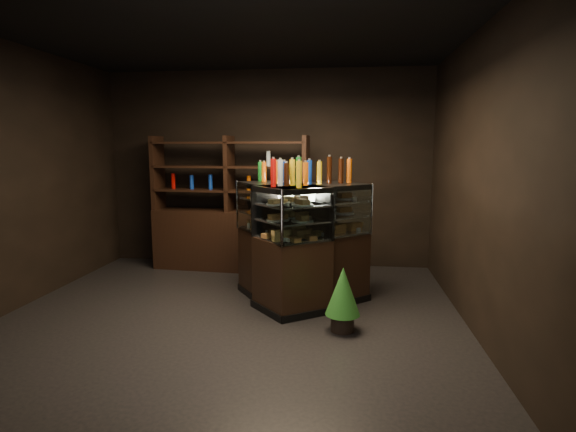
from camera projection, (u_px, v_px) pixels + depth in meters
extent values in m
plane|color=black|center=(228.00, 322.00, 4.75)|extent=(5.00, 5.00, 0.00)
cube|color=black|center=(267.00, 169.00, 6.97)|extent=(5.00, 0.02, 3.00)
cube|color=black|center=(82.00, 221.00, 2.07)|extent=(5.00, 0.02, 3.00)
cube|color=black|center=(483.00, 183.00, 4.22)|extent=(0.02, 5.00, 3.00)
cube|color=black|center=(221.00, 24.00, 4.29)|extent=(5.00, 5.00, 0.02)
cube|color=black|center=(312.00, 270.00, 5.27)|extent=(1.37, 1.31, 0.83)
cube|color=black|center=(312.00, 300.00, 5.33)|extent=(1.41, 1.35, 0.08)
cube|color=black|center=(313.00, 187.00, 5.12)|extent=(1.37, 1.31, 0.06)
cube|color=silver|center=(312.00, 234.00, 5.20)|extent=(1.30, 1.24, 0.02)
cube|color=silver|center=(313.00, 218.00, 5.18)|extent=(1.30, 1.24, 0.02)
cube|color=silver|center=(313.00, 203.00, 5.15)|extent=(1.30, 1.24, 0.02)
cube|color=white|center=(331.00, 214.00, 4.90)|extent=(0.96, 0.84, 0.58)
cylinder|color=silver|center=(372.00, 209.00, 5.26)|extent=(0.03, 0.03, 0.60)
cylinder|color=silver|center=(282.00, 219.00, 4.55)|extent=(0.03, 0.03, 0.60)
cube|color=black|center=(282.00, 268.00, 5.36)|extent=(1.24, 1.40, 0.83)
cube|color=black|center=(282.00, 298.00, 5.42)|extent=(1.27, 1.45, 0.08)
cube|color=black|center=(282.00, 187.00, 5.21)|extent=(1.24, 1.40, 0.06)
cube|color=silver|center=(282.00, 233.00, 5.29)|extent=(1.17, 1.33, 0.02)
cube|color=silver|center=(282.00, 216.00, 5.26)|extent=(1.17, 1.33, 0.02)
cube|color=silver|center=(282.00, 202.00, 5.24)|extent=(1.17, 1.33, 0.02)
cube|color=white|center=(256.00, 211.00, 5.10)|extent=(0.72, 1.05, 0.58)
cylinder|color=silver|center=(282.00, 219.00, 4.55)|extent=(0.03, 0.03, 0.60)
cylinder|color=silver|center=(237.00, 204.00, 5.66)|extent=(0.03, 0.03, 0.60)
cube|color=#C99348|center=(275.00, 236.00, 4.88)|extent=(0.19, 0.19, 0.06)
cube|color=#C99348|center=(295.00, 234.00, 5.03)|extent=(0.19, 0.19, 0.06)
cube|color=#C99348|center=(314.00, 231.00, 5.17)|extent=(0.19, 0.19, 0.06)
cube|color=#C99348|center=(332.00, 229.00, 5.32)|extent=(0.19, 0.19, 0.06)
cube|color=#C99348|center=(349.00, 227.00, 5.47)|extent=(0.19, 0.19, 0.06)
cylinder|color=white|center=(278.00, 220.00, 4.90)|extent=(0.24, 0.24, 0.02)
cube|color=#C99348|center=(278.00, 217.00, 4.90)|extent=(0.18, 0.18, 0.05)
cylinder|color=white|center=(301.00, 217.00, 5.08)|extent=(0.24, 0.24, 0.02)
cube|color=#C99348|center=(301.00, 214.00, 5.08)|extent=(0.18, 0.18, 0.05)
cylinder|color=white|center=(323.00, 215.00, 5.26)|extent=(0.24, 0.24, 0.02)
cube|color=#C99348|center=(323.00, 212.00, 5.26)|extent=(0.18, 0.18, 0.05)
cylinder|color=white|center=(344.00, 213.00, 5.44)|extent=(0.24, 0.24, 0.02)
cube|color=#C99348|center=(344.00, 210.00, 5.44)|extent=(0.18, 0.18, 0.05)
cylinder|color=white|center=(277.00, 204.00, 4.88)|extent=(0.24, 0.24, 0.02)
cube|color=#C99348|center=(277.00, 201.00, 4.87)|extent=(0.18, 0.18, 0.05)
cylinder|color=white|center=(301.00, 202.00, 5.06)|extent=(0.24, 0.24, 0.02)
cube|color=#C99348|center=(301.00, 199.00, 5.05)|extent=(0.18, 0.18, 0.05)
cylinder|color=white|center=(324.00, 200.00, 5.24)|extent=(0.24, 0.24, 0.02)
cube|color=#C99348|center=(324.00, 197.00, 5.23)|extent=(0.18, 0.18, 0.05)
cylinder|color=white|center=(344.00, 198.00, 5.41)|extent=(0.24, 0.24, 0.02)
cube|color=#C99348|center=(344.00, 195.00, 5.41)|extent=(0.18, 0.18, 0.05)
cube|color=#C99348|center=(261.00, 223.00, 5.74)|extent=(0.18, 0.20, 0.06)
cube|color=#C99348|center=(270.00, 226.00, 5.51)|extent=(0.18, 0.20, 0.06)
cube|color=#C99348|center=(280.00, 230.00, 5.27)|extent=(0.18, 0.20, 0.06)
cube|color=#C99348|center=(290.00, 234.00, 5.04)|extent=(0.18, 0.20, 0.06)
cube|color=#C99348|center=(302.00, 238.00, 4.81)|extent=(0.18, 0.20, 0.06)
cylinder|color=white|center=(265.00, 210.00, 5.68)|extent=(0.24, 0.24, 0.02)
cube|color=#C99348|center=(265.00, 207.00, 5.68)|extent=(0.17, 0.19, 0.05)
cylinder|color=white|center=(276.00, 213.00, 5.40)|extent=(0.24, 0.24, 0.02)
cube|color=#C99348|center=(276.00, 210.00, 5.40)|extent=(0.17, 0.19, 0.05)
cylinder|color=white|center=(288.00, 217.00, 5.12)|extent=(0.24, 0.24, 0.02)
cube|color=#C99348|center=(288.00, 214.00, 5.12)|extent=(0.17, 0.19, 0.05)
cylinder|color=white|center=(302.00, 221.00, 4.84)|extent=(0.24, 0.24, 0.02)
cube|color=#C99348|center=(302.00, 218.00, 4.83)|extent=(0.17, 0.19, 0.05)
cylinder|color=white|center=(265.00, 196.00, 5.66)|extent=(0.24, 0.24, 0.02)
cube|color=#C99348|center=(265.00, 193.00, 5.65)|extent=(0.17, 0.19, 0.05)
cylinder|color=white|center=(276.00, 199.00, 5.38)|extent=(0.24, 0.24, 0.02)
cube|color=#C99348|center=(276.00, 196.00, 5.37)|extent=(0.17, 0.19, 0.05)
cylinder|color=white|center=(288.00, 202.00, 5.09)|extent=(0.24, 0.24, 0.02)
cube|color=#C99348|center=(288.00, 199.00, 5.09)|extent=(0.17, 0.19, 0.05)
cylinder|color=white|center=(302.00, 205.00, 4.81)|extent=(0.24, 0.24, 0.02)
cube|color=#C99348|center=(302.00, 202.00, 4.81)|extent=(0.17, 0.19, 0.05)
cylinder|color=#D8590A|center=(273.00, 174.00, 4.80)|extent=(0.06, 0.06, 0.28)
cylinder|color=silver|center=(273.00, 160.00, 4.78)|extent=(0.03, 0.03, 0.02)
cylinder|color=#0F38B2|center=(284.00, 174.00, 4.87)|extent=(0.06, 0.06, 0.28)
cylinder|color=silver|center=(284.00, 160.00, 4.85)|extent=(0.03, 0.03, 0.02)
cylinder|color=black|center=(294.00, 173.00, 4.95)|extent=(0.06, 0.06, 0.28)
cylinder|color=silver|center=(294.00, 160.00, 4.93)|extent=(0.03, 0.03, 0.02)
cylinder|color=silver|center=(303.00, 173.00, 5.02)|extent=(0.06, 0.06, 0.28)
cylinder|color=silver|center=(304.00, 159.00, 5.00)|extent=(0.03, 0.03, 0.02)
cylinder|color=#147223|center=(313.00, 172.00, 5.10)|extent=(0.06, 0.06, 0.28)
cylinder|color=silver|center=(313.00, 159.00, 5.07)|extent=(0.03, 0.03, 0.02)
cylinder|color=#B20C0A|center=(322.00, 172.00, 5.17)|extent=(0.06, 0.06, 0.28)
cylinder|color=silver|center=(322.00, 159.00, 5.15)|extent=(0.03, 0.03, 0.02)
cylinder|color=yellow|center=(331.00, 172.00, 5.24)|extent=(0.06, 0.06, 0.28)
cylinder|color=silver|center=(331.00, 159.00, 5.22)|extent=(0.03, 0.03, 0.02)
cylinder|color=#D8590A|center=(340.00, 171.00, 5.32)|extent=(0.06, 0.06, 0.28)
cylinder|color=silver|center=(340.00, 159.00, 5.30)|extent=(0.03, 0.03, 0.02)
cylinder|color=#0F38B2|center=(348.00, 171.00, 5.39)|extent=(0.06, 0.06, 0.28)
cylinder|color=silver|center=(348.00, 158.00, 5.37)|extent=(0.03, 0.03, 0.02)
cylinder|color=#D8590A|center=(263.00, 170.00, 5.65)|extent=(0.06, 0.06, 0.28)
cylinder|color=silver|center=(263.00, 158.00, 5.63)|extent=(0.03, 0.03, 0.02)
cylinder|color=#0F38B2|center=(268.00, 170.00, 5.54)|extent=(0.06, 0.06, 0.28)
cylinder|color=silver|center=(268.00, 158.00, 5.51)|extent=(0.03, 0.03, 0.02)
cylinder|color=black|center=(272.00, 171.00, 5.42)|extent=(0.06, 0.06, 0.28)
cylinder|color=silver|center=(272.00, 158.00, 5.40)|extent=(0.03, 0.03, 0.02)
cylinder|color=silver|center=(277.00, 171.00, 5.30)|extent=(0.06, 0.06, 0.28)
cylinder|color=silver|center=(277.00, 159.00, 5.28)|extent=(0.03, 0.03, 0.02)
cylinder|color=#147223|center=(282.00, 172.00, 5.18)|extent=(0.06, 0.06, 0.28)
cylinder|color=silver|center=(282.00, 159.00, 5.16)|extent=(0.03, 0.03, 0.02)
cylinder|color=#B20C0A|center=(287.00, 173.00, 5.07)|extent=(0.06, 0.06, 0.28)
cylinder|color=silver|center=(287.00, 159.00, 5.05)|extent=(0.03, 0.03, 0.02)
cylinder|color=yellow|center=(293.00, 173.00, 4.95)|extent=(0.06, 0.06, 0.28)
cylinder|color=silver|center=(293.00, 160.00, 4.93)|extent=(0.03, 0.03, 0.02)
cylinder|color=#D8590A|center=(298.00, 174.00, 4.83)|extent=(0.06, 0.06, 0.28)
cylinder|color=silver|center=(299.00, 160.00, 4.81)|extent=(0.03, 0.03, 0.02)
cylinder|color=#0F38B2|center=(304.00, 175.00, 4.72)|extent=(0.06, 0.06, 0.28)
cylinder|color=silver|center=(305.00, 160.00, 4.69)|extent=(0.03, 0.03, 0.02)
cylinder|color=black|center=(342.00, 323.00, 4.52)|extent=(0.23, 0.23, 0.18)
cone|color=#1F611B|center=(343.00, 291.00, 4.47)|extent=(0.35, 0.35, 0.49)
cone|color=#1F611B|center=(343.00, 275.00, 4.45)|extent=(0.27, 0.27, 0.34)
cube|color=black|center=(231.00, 240.00, 6.75)|extent=(2.36, 0.57, 0.90)
cube|color=black|center=(158.00, 173.00, 6.81)|extent=(0.08, 0.38, 1.10)
cube|color=black|center=(229.00, 174.00, 6.60)|extent=(0.08, 0.38, 1.10)
cube|color=black|center=(306.00, 175.00, 6.39)|extent=(0.08, 0.38, 1.10)
cube|color=black|center=(230.00, 191.00, 6.64)|extent=(2.31, 0.53, 0.03)
cube|color=black|center=(229.00, 167.00, 6.58)|extent=(2.31, 0.53, 0.03)
cube|color=black|center=(229.00, 143.00, 6.53)|extent=(2.31, 0.53, 0.03)
cylinder|color=#D8590A|center=(173.00, 181.00, 6.79)|extent=(0.06, 0.06, 0.22)
cylinder|color=#0F38B2|center=(192.00, 182.00, 6.73)|extent=(0.06, 0.06, 0.22)
cylinder|color=black|center=(210.00, 182.00, 6.67)|extent=(0.06, 0.06, 0.22)
cylinder|color=silver|center=(229.00, 182.00, 6.62)|extent=(0.06, 0.06, 0.22)
cylinder|color=#147223|center=(249.00, 182.00, 6.56)|extent=(0.06, 0.06, 0.22)
cylinder|color=#B20C0A|center=(269.00, 183.00, 6.51)|extent=(0.06, 0.06, 0.22)
cylinder|color=yellow|center=(289.00, 183.00, 6.45)|extent=(0.06, 0.06, 0.22)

